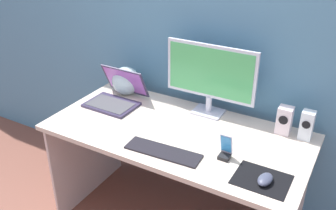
{
  "coord_description": "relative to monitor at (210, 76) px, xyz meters",
  "views": [
    {
      "loc": [
        0.84,
        -1.58,
        1.81
      ],
      "look_at": [
        -0.05,
        -0.02,
        0.87
      ],
      "focal_mm": 40.13,
      "sensor_mm": 36.0,
      "label": 1
    }
  ],
  "objects": [
    {
      "name": "wall_back",
      "position": [
        -0.07,
        0.15,
        0.29
      ],
      "size": [
        6.0,
        0.04,
        2.5
      ],
      "primitive_type": "cube",
      "color": "teal",
      "rests_on": "ground_plane"
    },
    {
      "name": "desk",
      "position": [
        -0.07,
        -0.27,
        -0.39
      ],
      "size": [
        1.46,
        0.71,
        0.71
      ],
      "color": "beige",
      "rests_on": "ground_plane"
    },
    {
      "name": "monitor",
      "position": [
        0.0,
        0.0,
        0.0
      ],
      "size": [
        0.55,
        0.14,
        0.43
      ],
      "color": "silver",
      "rests_on": "desk"
    },
    {
      "name": "speaker_right",
      "position": [
        0.57,
        -0.01,
        -0.16
      ],
      "size": [
        0.07,
        0.07,
        0.16
      ],
      "color": "silver",
      "rests_on": "desk"
    },
    {
      "name": "speaker_near_monitor",
      "position": [
        0.45,
        -0.01,
        -0.17
      ],
      "size": [
        0.08,
        0.07,
        0.16
      ],
      "color": "silver",
      "rests_on": "desk"
    },
    {
      "name": "laptop",
      "position": [
        -0.56,
        -0.17,
        -0.2
      ],
      "size": [
        0.32,
        0.32,
        0.21
      ],
      "color": "#342D49",
      "rests_on": "desk"
    },
    {
      "name": "fishbowl",
      "position": [
        -0.59,
        -0.02,
        -0.15
      ],
      "size": [
        0.19,
        0.19,
        0.19
      ],
      "primitive_type": "sphere",
      "color": "silver",
      "rests_on": "desk"
    },
    {
      "name": "keyboard_external",
      "position": [
        -0.03,
        -0.5,
        -0.24
      ],
      "size": [
        0.4,
        0.14,
        0.01
      ],
      "primitive_type": "cube",
      "rotation": [
        0.0,
        0.0,
        0.06
      ],
      "color": "black",
      "rests_on": "desk"
    },
    {
      "name": "mousepad",
      "position": [
        0.47,
        -0.46,
        -0.24
      ],
      "size": [
        0.25,
        0.2,
        0.0
      ],
      "primitive_type": "cube",
      "color": "black",
      "rests_on": "desk"
    },
    {
      "name": "mouse",
      "position": [
        0.49,
        -0.48,
        -0.22
      ],
      "size": [
        0.07,
        0.11,
        0.04
      ],
      "primitive_type": "ellipsoid",
      "rotation": [
        0.0,
        0.0,
        -0.11
      ],
      "color": "#41455C",
      "rests_on": "mousepad"
    },
    {
      "name": "phone_in_dock",
      "position": [
        0.26,
        -0.38,
        -0.2
      ],
      "size": [
        0.06,
        0.06,
        0.14
      ],
      "color": "black",
      "rests_on": "desk"
    }
  ]
}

